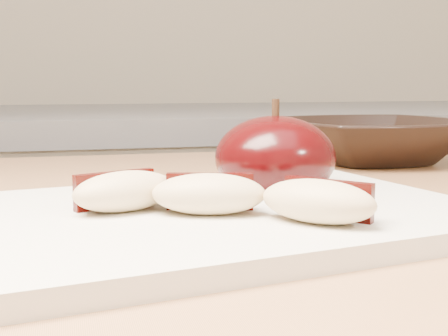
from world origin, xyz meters
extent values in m
cube|color=slate|center=(0.00, 1.20, 0.92)|extent=(2.40, 0.62, 0.04)
cube|color=#AD714B|center=(0.00, 0.50, 0.88)|extent=(1.64, 0.64, 0.04)
cube|color=beige|center=(0.07, 0.40, 0.91)|extent=(0.36, 0.29, 0.01)
ellipsoid|color=black|center=(0.12, 0.46, 0.94)|extent=(0.12, 0.12, 0.06)
cylinder|color=black|center=(0.12, 0.46, 0.97)|extent=(0.01, 0.01, 0.01)
ellipsoid|color=#D1B484|center=(0.00, 0.40, 0.93)|extent=(0.08, 0.06, 0.03)
cube|color=black|center=(0.00, 0.42, 0.92)|extent=(0.05, 0.03, 0.02)
ellipsoid|color=#D1B484|center=(0.05, 0.38, 0.93)|extent=(0.08, 0.05, 0.03)
cube|color=black|center=(0.05, 0.40, 0.92)|extent=(0.05, 0.02, 0.02)
ellipsoid|color=#D1B484|center=(0.11, 0.34, 0.93)|extent=(0.07, 0.07, 0.03)
cube|color=black|center=(0.12, 0.35, 0.92)|extent=(0.04, 0.04, 0.02)
imported|color=black|center=(0.31, 0.67, 0.93)|extent=(0.21, 0.21, 0.05)
camera|label=1|loc=(-0.03, 0.02, 0.99)|focal=50.00mm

